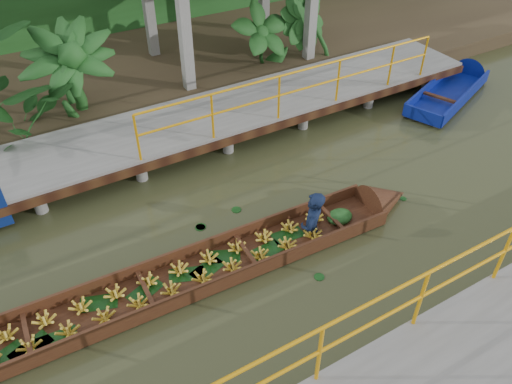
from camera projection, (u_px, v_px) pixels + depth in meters
ground at (249, 241)px, 8.85m from camera, size 80.00×80.00×0.00m
land_strip at (115, 71)px, 13.76m from camera, size 30.00×8.00×0.45m
far_dock at (172, 130)px, 10.86m from camera, size 16.00×2.06×1.66m
vendor_boat at (217, 260)px, 8.17m from camera, size 8.74×1.17×2.01m
moored_blue_boat at (460, 82)px, 13.37m from camera, size 3.77×2.20×0.88m
tropical_plants at (59, 78)px, 10.88m from camera, size 14.44×1.44×1.80m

